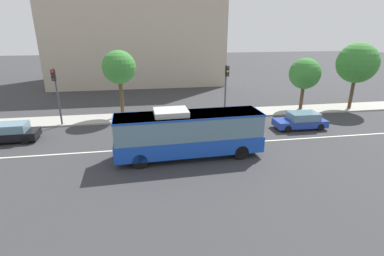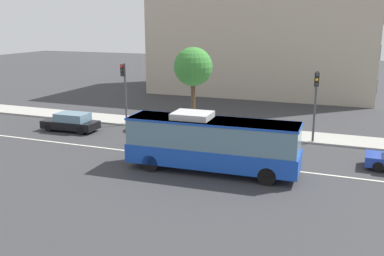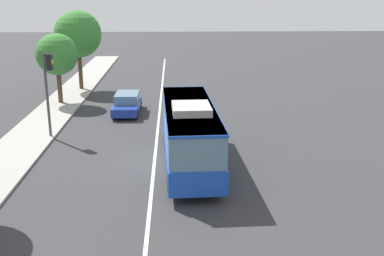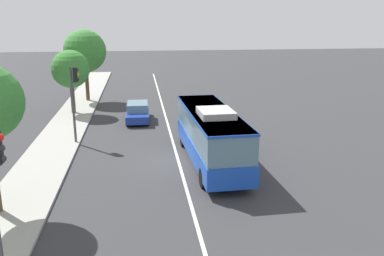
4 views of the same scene
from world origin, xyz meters
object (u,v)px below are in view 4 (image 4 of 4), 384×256
Objects in this scene: street_tree_kerbside_right at (71,69)px; sedan_blue at (138,112)px; transit_bus at (211,133)px; traffic_light_mid_block at (74,91)px; street_tree_kerbside_centre at (85,51)px.

sedan_blue is at bearing -119.06° from street_tree_kerbside_right.
transit_bus is 9.69m from traffic_light_mid_block.
street_tree_kerbside_right is (8.90, 1.56, 0.35)m from traffic_light_mid_block.
street_tree_kerbside_centre is (19.16, 9.11, 3.17)m from transit_bus.
sedan_blue is at bearing 19.15° from transit_bus.
transit_bus is at bearing -35.30° from traffic_light_mid_block.
street_tree_kerbside_centre is 5.52m from street_tree_kerbside_right.
street_tree_kerbside_right is (13.78, 9.75, 2.11)m from transit_bus.
street_tree_kerbside_centre reaches higher than sedan_blue.
street_tree_kerbside_centre is (8.47, 4.93, 4.26)m from sedan_blue.
transit_bus is at bearing 22.39° from sedan_blue.
traffic_light_mid_block is at bearing 57.00° from transit_bus.
street_tree_kerbside_right is at bearing 95.39° from traffic_light_mid_block.
street_tree_kerbside_right is at bearing 33.05° from transit_bus.
street_tree_kerbside_centre is (14.28, 0.92, 1.42)m from traffic_light_mid_block.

